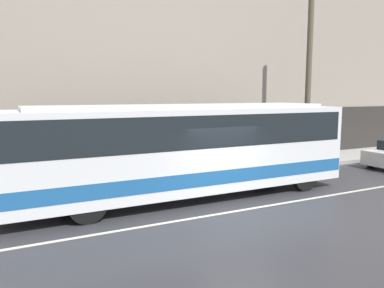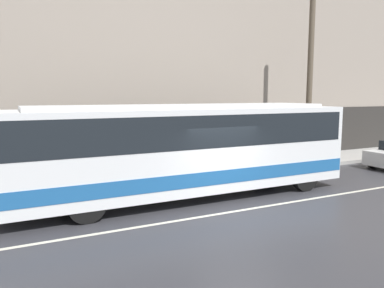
% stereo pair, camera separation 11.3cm
% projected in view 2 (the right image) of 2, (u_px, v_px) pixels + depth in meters
% --- Properties ---
extents(ground_plane, '(60.00, 60.00, 0.00)m').
position_uv_depth(ground_plane, '(237.00, 211.00, 11.39)').
color(ground_plane, '#333338').
extents(sidewalk, '(60.00, 2.86, 0.17)m').
position_uv_depth(sidewalk, '(168.00, 175.00, 16.20)').
color(sidewalk, '#A09E99').
rests_on(sidewalk, ground_plane).
extents(building_facade, '(60.00, 0.35, 13.85)m').
position_uv_depth(building_facade, '(153.00, 23.00, 16.73)').
color(building_facade, gray).
rests_on(building_facade, ground_plane).
extents(lane_stripe, '(54.00, 0.14, 0.01)m').
position_uv_depth(lane_stripe, '(237.00, 211.00, 11.39)').
color(lane_stripe, beige).
rests_on(lane_stripe, ground_plane).
extents(transit_bus, '(11.91, 2.61, 3.19)m').
position_uv_depth(transit_bus, '(185.00, 146.00, 12.69)').
color(transit_bus, white).
rests_on(transit_bus, ground_plane).
extents(utility_pole_near, '(0.27, 0.27, 7.76)m').
position_uv_depth(utility_pole_near, '(310.00, 84.00, 17.90)').
color(utility_pole_near, brown).
rests_on(utility_pole_near, sidewalk).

